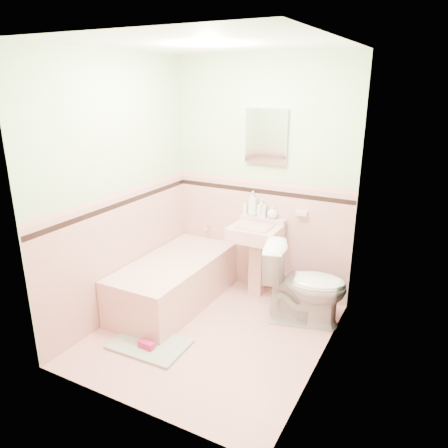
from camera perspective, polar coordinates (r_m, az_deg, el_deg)
The scene contains 32 objects.
floor at distance 4.13m, azimuth -1.68°, elevation -14.27°, with size 2.20×2.20×0.00m, color #DF9D92.
ceiling at distance 3.48m, azimuth -2.09°, elevation 22.84°, with size 2.20×2.20×0.00m, color white.
wall_back at distance 4.57m, azimuth 5.03°, elevation 5.98°, with size 2.50×2.50×0.00m, color #F0E2C4.
wall_front at distance 2.76m, azimuth -13.26°, elevation -2.97°, with size 2.50×2.50×0.00m, color #F0E2C4.
wall_left at distance 4.18m, azimuth -13.88°, elevation 4.33°, with size 2.50×2.50×0.00m, color #F0E2C4.
wall_right at distance 3.25m, azimuth 13.63°, elevation 0.31°, with size 2.50×2.50×0.00m, color #F0E2C4.
wainscot_back at distance 4.74m, azimuth 4.75°, elevation -1.73°, with size 2.00×2.00×0.00m, color #E2A397.
wainscot_front at distance 3.06m, azimuth -12.19°, elevation -14.29°, with size 2.00×2.00×0.00m, color #E2A397.
wainscot_left at distance 4.37m, azimuth -13.11°, elevation -3.96°, with size 2.20×2.20×0.00m, color #E2A397.
wainscot_right at distance 3.51m, azimuth 12.63°, elevation -9.80°, with size 2.20×2.20×0.00m, color #E2A397.
accent_back at distance 4.58m, azimuth 4.89°, elevation 4.35°, with size 2.00×2.00×0.00m, color black.
accent_front at distance 2.82m, azimuth -12.83°, elevation -5.31°, with size 2.00×2.00×0.00m, color black.
accent_left at distance 4.20m, azimuth -13.56°, elevation 2.59°, with size 2.20×2.20×0.00m, color black.
accent_right at distance 3.30m, azimuth 13.16°, elevation -1.79°, with size 2.20×2.20×0.00m, color black.
cap_back at distance 4.56m, azimuth 4.93°, elevation 5.57°, with size 2.00×2.00×0.00m, color #DF9089.
cap_front at distance 2.78m, azimuth -12.97°, elevation -3.42°, with size 2.00×2.00×0.00m, color #DF9089.
cap_left at distance 4.18m, azimuth -13.67°, elevation 3.91°, with size 2.20×2.20×0.00m, color #DF9089.
cap_right at distance 3.27m, azimuth 13.29°, elevation -0.14°, with size 2.20×2.20×0.00m, color #DF9089.
bathtub at distance 4.56m, azimuth -6.60°, elevation -7.79°, with size 0.70×1.50×0.45m, color #DAA197.
tub_faucet at distance 4.96m, azimuth -2.10°, elevation -0.37°, with size 0.04×0.04×0.12m, color silver.
sink at distance 4.60m, azimuth 4.12°, elevation -5.05°, with size 0.51×0.48×0.80m, color #DAA197, non-canonical shape.
sink_faucet at distance 4.54m, azimuth 5.00°, elevation 1.97°, with size 0.02×0.02×0.10m, color silver.
medicine_cabinet at distance 4.45m, azimuth 5.64°, elevation 11.51°, with size 0.45×0.04×0.56m, color white.
soap_dish at distance 4.45m, azimuth 10.28°, elevation 1.42°, with size 0.12×0.07×0.04m, color #DAA197.
soap_bottle_left at distance 4.61m, azimuth 3.84°, elevation 2.74°, with size 0.10×0.10×0.27m, color #B2B2B2.
soap_bottle_mid at distance 4.58m, azimuth 5.05°, elevation 2.13°, with size 0.09×0.09×0.20m, color #B2B2B2.
soap_bottle_right at distance 4.54m, azimuth 6.46°, elevation 1.59°, with size 0.11×0.11×0.14m, color #B2B2B2.
tube at distance 4.66m, azimuth 2.80°, elevation 2.01°, with size 0.04×0.04×0.12m, color white.
toilet at distance 4.19m, azimuth 10.68°, elevation -7.91°, with size 0.44×0.77×0.79m, color white.
bucket at distance 4.67m, azimuth 9.52°, elevation -8.78°, with size 0.23×0.23×0.23m, color #0019BA, non-canonical shape.
bath_mat at distance 4.01m, azimuth -9.87°, elevation -15.48°, with size 0.66×0.44×0.03m, color gray.
shoe at distance 3.93m, azimuth -10.24°, elevation -15.49°, with size 0.15×0.07×0.06m, color #BF1E59.
Camera 1 is at (1.73, -3.01, 2.24)m, focal length 34.40 mm.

